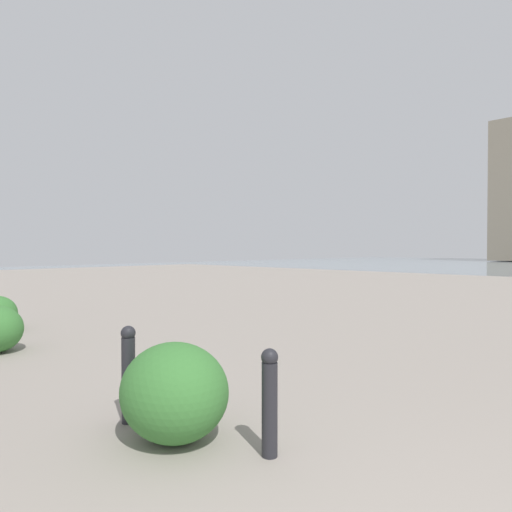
# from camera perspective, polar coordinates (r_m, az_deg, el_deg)

# --- Properties ---
(bollard_near) EXTENTS (0.13, 0.13, 0.81)m
(bollard_near) POSITION_cam_1_polar(r_m,az_deg,el_deg) (3.40, 1.81, -18.47)
(bollard_near) COLOR #232328
(bollard_near) RESTS_ON ground
(bollard_mid) EXTENTS (0.13, 0.13, 0.87)m
(bollard_mid) POSITION_cam_1_polar(r_m,az_deg,el_deg) (4.15, -16.49, -14.49)
(bollard_mid) COLOR #232328
(bollard_mid) RESTS_ON ground
(shrub_wide) EXTENTS (0.93, 0.84, 0.79)m
(shrub_wide) POSITION_cam_1_polar(r_m,az_deg,el_deg) (3.72, -10.71, -17.18)
(shrub_wide) COLOR #387533
(shrub_wide) RESTS_ON ground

